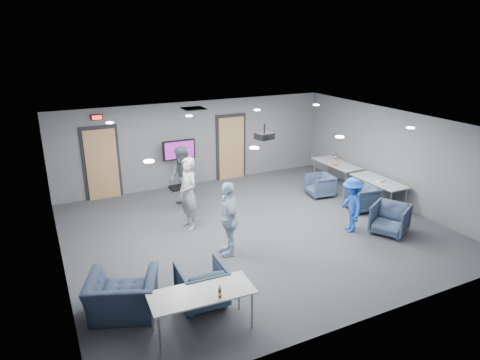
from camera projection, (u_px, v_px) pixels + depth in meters
name	position (u px, v px, depth m)	size (l,w,h in m)	color
floor	(255.00, 230.00, 10.81)	(9.00, 9.00, 0.00)	#36393E
ceiling	(256.00, 125.00, 9.93)	(9.00, 9.00, 0.00)	silver
wall_back	(197.00, 143.00, 13.76)	(9.00, 0.02, 2.70)	slate
wall_front	(371.00, 251.00, 6.98)	(9.00, 0.02, 2.70)	slate
wall_left	(56.00, 212.00, 8.49)	(0.02, 8.00, 2.70)	slate
wall_right	(394.00, 157.00, 12.24)	(0.02, 8.00, 2.70)	slate
door_left	(102.00, 164.00, 12.56)	(1.06, 0.17, 2.24)	black
door_right	(231.00, 148.00, 14.31)	(1.06, 0.17, 2.24)	black
exit_sign	(97.00, 117.00, 12.09)	(0.32, 0.08, 0.16)	black
hvac_diffuser	(194.00, 109.00, 12.10)	(0.60, 0.60, 0.03)	black
downlights	(256.00, 125.00, 9.93)	(6.18, 3.78, 0.02)	white
person_a	(188.00, 194.00, 10.64)	(0.68, 0.44, 1.85)	#959895
person_b	(182.00, 178.00, 11.84)	(0.87, 0.68, 1.80)	#4F595F
person_c	(228.00, 219.00, 9.39)	(1.00, 0.42, 1.71)	#AEC5E0
person_d	(351.00, 205.00, 10.54)	(0.90, 0.52, 1.39)	blue
chair_right_a	(320.00, 185.00, 12.96)	(0.71, 0.73, 0.67)	#3B4A67
chair_right_b	(362.00, 198.00, 11.91)	(0.76, 0.78, 0.71)	#36485E
chair_right_c	(390.00, 219.00, 10.51)	(0.81, 0.84, 0.76)	#324057
chair_front_a	(202.00, 284.00, 7.77)	(0.83, 0.86, 0.78)	#374A5F
chair_front_b	(123.00, 296.00, 7.45)	(1.17, 1.02, 0.76)	#323F58
table_right_a	(337.00, 164.00, 13.83)	(0.73, 1.75, 0.73)	silver
table_right_b	(379.00, 182.00, 12.22)	(0.71, 1.71, 0.73)	silver
table_front_left	(202.00, 295.00, 6.97)	(1.76, 0.81, 0.73)	silver
bottle_front	(220.00, 293.00, 6.79)	(0.06, 0.06, 0.22)	#5E3710
bottle_right	(336.00, 156.00, 14.19)	(0.07, 0.07, 0.26)	#5E3710
snack_box	(335.00, 165.00, 13.54)	(0.18, 0.12, 0.04)	#CA4432
wrapper	(380.00, 181.00, 12.08)	(0.21, 0.14, 0.05)	silver
tv_stand	(180.00, 161.00, 13.41)	(1.03, 0.49, 1.58)	black
projector	(264.00, 136.00, 10.13)	(0.43, 0.40, 0.37)	black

